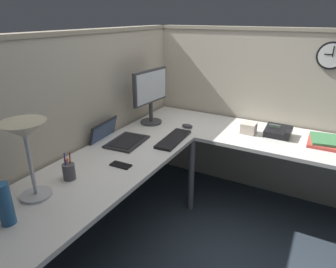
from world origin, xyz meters
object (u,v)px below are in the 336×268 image
keyboard (174,139)px  desk_lamp_dome (25,136)px  monitor (151,93)px  computer_mouse (187,126)px  office_phone (279,132)px  laptop (117,138)px  thermos_flask (5,204)px  cell_phone (121,165)px  tissue_box (249,128)px  book_stack (323,141)px  pen_cup (69,171)px  wall_clock (331,56)px

keyboard → desk_lamp_dome: (-1.08, 0.30, 0.35)m
monitor → computer_mouse: (0.05, -0.35, -0.28)m
office_phone → monitor: bearing=102.0°
laptop → thermos_flask: 1.09m
keyboard → cell_phone: (-0.56, 0.11, -0.01)m
monitor → computer_mouse: bearing=-81.9°
tissue_box → book_stack: bearing=-84.2°
monitor → tissue_box: (0.19, -0.87, -0.25)m
keyboard → computer_mouse: 0.31m
pen_cup → monitor: bearing=4.9°
laptop → keyboard: bearing=-59.5°
keyboard → thermos_flask: (-1.30, 0.22, 0.10)m
office_phone → wall_clock: size_ratio=0.95×
tissue_box → keyboard: bearing=132.5°
keyboard → book_stack: bearing=-68.2°
laptop → book_stack: bearing=-63.1°
keyboard → desk_lamp_dome: 1.18m
office_phone → keyboard: bearing=124.3°
wall_clock → office_phone: bearing=139.2°
computer_mouse → laptop: bearing=145.8°
desk_lamp_dome → cell_phone: desk_lamp_dome is taller
pen_cup → tissue_box: (1.30, -0.77, -0.01)m
cell_phone → book_stack: 1.59m
office_phone → wall_clock: bearing=-40.8°
desk_lamp_dome → pen_cup: 0.39m
monitor → wall_clock: wall_clock is taller
keyboard → pen_cup: size_ratio=2.39×
computer_mouse → office_phone: bearing=-76.2°
thermos_flask → desk_lamp_dome: bearing=19.7°
office_phone → wall_clock: 0.73m
monitor → thermos_flask: (-1.57, -0.15, -0.18)m
thermos_flask → book_stack: (1.81, -1.29, -0.09)m
pen_cup → cell_phone: bearing=-31.2°
thermos_flask → wall_clock: bearing=-30.1°
wall_clock → laptop: bearing=126.8°
pen_cup → office_phone: (1.35, -1.01, -0.02)m
monitor → cell_phone: bearing=-161.9°
book_stack → tissue_box: size_ratio=2.49×
monitor → cell_phone: (-0.83, -0.27, -0.29)m
pen_cup → cell_phone: (0.29, -0.18, -0.05)m
monitor → laptop: (-0.50, 0.02, -0.27)m
monitor → cell_phone: size_ratio=3.47×
monitor → desk_lamp_dome: (-1.34, -0.07, 0.07)m
monitor → thermos_flask: monitor is taller
book_stack → laptop: bearing=116.9°
monitor → book_stack: size_ratio=1.67×
desk_lamp_dome → wall_clock: bearing=-34.6°
monitor → thermos_flask: 1.58m
desk_lamp_dome → wall_clock: 2.32m
thermos_flask → pen_cup: bearing=7.3°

